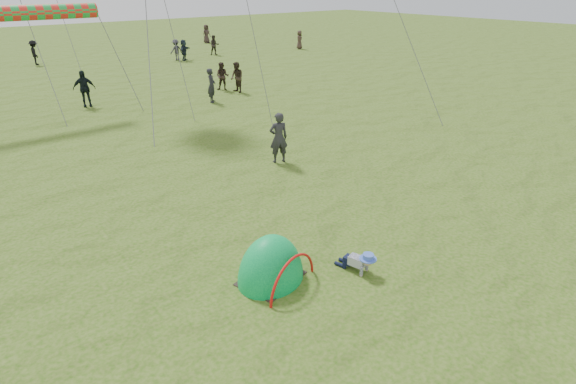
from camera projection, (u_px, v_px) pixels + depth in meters
ground at (365, 274)px, 9.77m from camera, size 140.00×140.00×0.00m
crawling_toddler at (360, 261)px, 9.75m from camera, size 0.63×0.78×0.52m
popup_tent at (271, 279)px, 9.61m from camera, size 1.86×1.67×2.03m
standing_adult at (279, 138)px, 15.42m from camera, size 0.75×0.62×1.77m
crowd_person_0 at (212, 86)px, 23.21m from camera, size 0.72×0.75×1.73m
crowd_person_1 at (214, 45)px, 38.16m from camera, size 0.95×0.85×1.61m
crowd_person_2 at (84, 89)px, 22.38m from camera, size 1.12×0.66×1.79m
crowd_person_3 at (35, 53)px, 33.70m from camera, size 0.74×1.19×1.77m
crowd_person_4 at (206, 34)px, 45.52m from camera, size 0.95×0.71×1.77m
crowd_person_5 at (184, 50)px, 35.57m from camera, size 1.43×1.31×1.59m
crowd_person_7 at (237, 78)px, 25.25m from camera, size 0.65×0.83×1.68m
crowd_person_9 at (176, 50)px, 35.55m from camera, size 1.10×0.72×1.60m
crowd_person_10 at (299, 40)px, 41.56m from camera, size 0.88×0.95×1.63m
crowd_person_13 at (223, 76)px, 25.81m from camera, size 0.97×0.96×1.58m
rainbow_tube_kite at (19, 13)px, 18.77m from camera, size 6.29×0.64×0.64m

